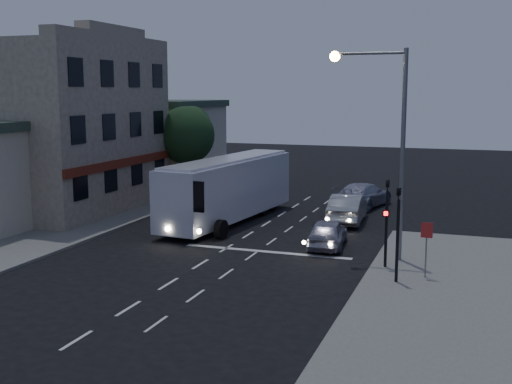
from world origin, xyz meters
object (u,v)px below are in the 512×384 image
at_px(car_suv, 327,233).
at_px(car_sedan_b, 363,195).
at_px(traffic_signal_main, 387,213).
at_px(car_sedan_a, 348,208).
at_px(streetlight, 388,130).
at_px(traffic_signal_side, 398,223).
at_px(street_tree, 186,133).
at_px(tour_bus, 229,188).
at_px(regulatory_sign, 426,241).

height_order(car_suv, car_sedan_b, car_sedan_b).
bearing_deg(car_suv, traffic_signal_main, 130.89).
height_order(car_sedan_a, streetlight, streetlight).
distance_m(car_sedan_a, traffic_signal_side, 11.89).
bearing_deg(car_sedan_a, streetlight, 108.57).
xyz_separation_m(car_sedan_a, car_sedan_b, (-0.01, 5.12, -0.03)).
relative_size(streetlight, street_tree, 1.45).
relative_size(tour_bus, car_sedan_a, 2.45).
relative_size(traffic_signal_side, streetlight, 0.46).
bearing_deg(streetlight, traffic_signal_main, -79.80).
height_order(car_suv, regulatory_sign, regulatory_sign).
xyz_separation_m(regulatory_sign, streetlight, (-1.96, 2.44, 4.14)).
relative_size(tour_bus, street_tree, 1.95).
bearing_deg(traffic_signal_side, streetlight, 105.70).
xyz_separation_m(tour_bus, regulatory_sign, (11.49, -8.07, -0.37)).
xyz_separation_m(car_sedan_b, streetlight, (3.14, -12.77, 4.95)).
distance_m(traffic_signal_side, streetlight, 4.84).
relative_size(tour_bus, car_suv, 3.00).
bearing_deg(car_sedan_a, street_tree, -26.27).
xyz_separation_m(traffic_signal_side, regulatory_sign, (1.00, 0.96, -0.82)).
relative_size(car_suv, street_tree, 0.65).
relative_size(car_suv, regulatory_sign, 1.83).
height_order(tour_bus, traffic_signal_main, traffic_signal_main).
distance_m(car_sedan_a, streetlight, 9.62).
xyz_separation_m(car_sedan_a, traffic_signal_side, (4.08, -11.05, 1.61)).
bearing_deg(tour_bus, street_tree, 136.07).
xyz_separation_m(car_suv, street_tree, (-12.66, 11.22, 3.81)).
bearing_deg(streetlight, street_tree, 140.49).
bearing_deg(regulatory_sign, streetlight, 128.75).
xyz_separation_m(tour_bus, car_suv, (6.65, -4.03, -1.28)).
xyz_separation_m(regulatory_sign, street_tree, (-17.51, 15.26, 2.90)).
relative_size(car_suv, streetlight, 0.45).
relative_size(car_sedan_a, traffic_signal_main, 1.20).
distance_m(tour_bus, traffic_signal_side, 13.85).
bearing_deg(traffic_signal_main, regulatory_sign, -30.84).
bearing_deg(car_sedan_a, traffic_signal_main, 106.79).
bearing_deg(traffic_signal_side, car_sedan_b, 104.21).
relative_size(car_sedan_b, traffic_signal_main, 1.32).
distance_m(traffic_signal_main, street_tree, 21.38).
distance_m(tour_bus, street_tree, 9.71).
bearing_deg(car_sedan_b, street_tree, 12.22).
bearing_deg(street_tree, car_sedan_b, -0.24).
bearing_deg(regulatory_sign, traffic_signal_side, -136.08).
bearing_deg(car_sedan_b, car_sedan_a, 102.58).
bearing_deg(traffic_signal_side, car_sedan_a, 110.28).
distance_m(car_suv, car_sedan_b, 11.17).
distance_m(tour_bus, car_sedan_b, 9.66).
distance_m(tour_bus, regulatory_sign, 14.05).
relative_size(car_sedan_b, streetlight, 0.60).
distance_m(tour_bus, traffic_signal_main, 12.08).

